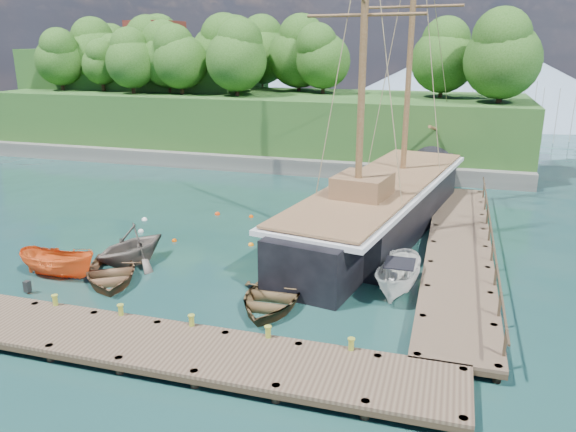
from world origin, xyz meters
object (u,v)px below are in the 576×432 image
(rowboat_2, at_px, (271,305))
(motorboat_orange, at_px, (60,277))
(rowboat_0, at_px, (111,280))
(schooner, at_px, (381,208))
(cabin_boat_white, at_px, (398,293))
(rowboat_1, at_px, (132,263))

(rowboat_2, xyz_separation_m, motorboat_orange, (-10.63, -0.02, 0.00))
(rowboat_0, bearing_deg, schooner, 14.31)
(rowboat_0, height_order, schooner, schooner)
(cabin_boat_white, bearing_deg, rowboat_0, -162.51)
(rowboat_0, bearing_deg, motorboat_orange, 156.00)
(rowboat_0, relative_size, rowboat_1, 1.16)
(schooner, bearing_deg, cabin_boat_white, -66.89)
(rowboat_2, relative_size, schooner, 0.17)
(motorboat_orange, relative_size, cabin_boat_white, 0.92)
(schooner, bearing_deg, motorboat_orange, -128.59)
(rowboat_1, relative_size, motorboat_orange, 1.02)
(rowboat_0, relative_size, cabin_boat_white, 1.08)
(cabin_boat_white, bearing_deg, schooner, 109.43)
(motorboat_orange, bearing_deg, rowboat_2, -88.99)
(rowboat_1, xyz_separation_m, motorboat_orange, (-2.41, -2.47, 0.00))
(rowboat_0, height_order, rowboat_2, rowboat_2)
(rowboat_1, distance_m, rowboat_2, 8.58)
(rowboat_0, height_order, rowboat_1, rowboat_1)
(rowboat_0, distance_m, rowboat_1, 2.13)
(rowboat_1, xyz_separation_m, cabin_boat_white, (13.25, 0.31, 0.00))
(rowboat_2, height_order, motorboat_orange, motorboat_orange)
(cabin_boat_white, relative_size, schooner, 0.15)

